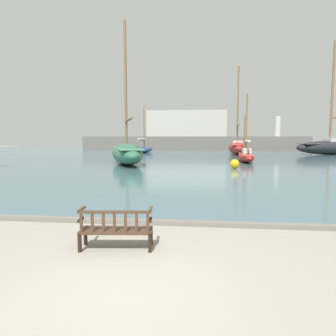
{
  "coord_description": "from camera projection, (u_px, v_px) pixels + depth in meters",
  "views": [
    {
      "loc": [
        1.24,
        -4.48,
        2.49
      ],
      "look_at": [
        -0.3,
        10.0,
        1.0
      ],
      "focal_mm": 32.0,
      "sensor_mm": 36.0,
      "label": 1
    }
  ],
  "objects": [
    {
      "name": "ground_plane",
      "position": [
        121.0,
        293.0,
        4.81
      ],
      "size": [
        160.0,
        160.0,
        0.0
      ],
      "primitive_type": "plane",
      "color": "gray"
    },
    {
      "name": "harbor_water",
      "position": [
        192.0,
        153.0,
        48.33
      ],
      "size": [
        100.0,
        80.0,
        0.08
      ],
      "primitive_type": "cube",
      "color": "#476670",
      "rests_on": "ground"
    },
    {
      "name": "quay_edge_kerb",
      "position": [
        156.0,
        222.0,
        8.61
      ],
      "size": [
        40.0,
        0.3,
        0.12
      ],
      "primitive_type": "cube",
      "color": "slate",
      "rests_on": "ground"
    },
    {
      "name": "park_bench",
      "position": [
        116.0,
        229.0,
        6.66
      ],
      "size": [
        1.64,
        0.68,
        0.92
      ],
      "color": "black",
      "rests_on": "ground"
    },
    {
      "name": "sailboat_outer_port",
      "position": [
        127.0,
        152.0,
        27.32
      ],
      "size": [
        5.78,
        10.13,
        12.7
      ],
      "color": "#2D6647",
      "rests_on": "harbor_water"
    },
    {
      "name": "sailboat_mid_port",
      "position": [
        246.0,
        156.0,
        29.59
      ],
      "size": [
        1.58,
        5.95,
        6.65
      ],
      "color": "maroon",
      "rests_on": "harbor_water"
    },
    {
      "name": "sailboat_distant_harbor",
      "position": [
        144.0,
        149.0,
        47.02
      ],
      "size": [
        2.87,
        6.87,
        7.25
      ],
      "color": "navy",
      "rests_on": "harbor_water"
    },
    {
      "name": "sailboat_centre_channel",
      "position": [
        237.0,
        147.0,
        43.45
      ],
      "size": [
        2.89,
        10.61,
        12.55
      ],
      "color": "maroon",
      "rests_on": "harbor_water"
    },
    {
      "name": "sailboat_mid_starboard",
      "position": [
        331.0,
        146.0,
        42.26
      ],
      "size": [
        11.36,
        6.37,
        15.55
      ],
      "color": "black",
      "rests_on": "harbor_water"
    },
    {
      "name": "channel_buoy",
      "position": [
        235.0,
        164.0,
        23.24
      ],
      "size": [
        0.72,
        0.72,
        1.42
      ],
      "color": "gold",
      "rests_on": "harbor_water"
    },
    {
      "name": "far_breakwater",
      "position": [
        192.0,
        137.0,
        53.95
      ],
      "size": [
        40.51,
        2.4,
        7.29
      ],
      "color": "#66605B",
      "rests_on": "ground"
    }
  ]
}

